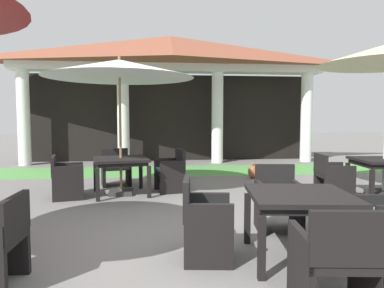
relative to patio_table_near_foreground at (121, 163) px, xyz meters
name	(u,v)px	position (x,y,z in m)	size (l,w,h in m)	color
ground_plane	(201,248)	(1.19, -2.99, -0.63)	(60.00, 60.00, 0.00)	slate
background_pavilion	(171,66)	(1.19, 4.75, 2.57)	(10.46, 2.43, 4.14)	white
lawn_strip	(174,171)	(1.19, 2.94, -0.63)	(12.26, 2.00, 0.01)	#519347
patio_table_near_foreground	(121,163)	(0.00, 0.00, 0.00)	(1.19, 1.19, 0.72)	black
patio_umbrella_near_foreground	(119,70)	(0.00, 0.00, 1.80)	(2.87, 2.87, 2.68)	#2D2D2D
patio_chair_near_foreground_west	(66,177)	(-0.99, -0.21, -0.24)	(0.66, 0.71, 0.80)	black
patio_chair_near_foreground_north	(116,168)	(-0.21, 0.99, -0.24)	(0.72, 0.69, 0.81)	black
patio_chair_near_foreground_east	(171,172)	(0.99, 0.21, -0.22)	(0.63, 0.68, 0.87)	black
patio_table_mid_right	(384,164)	(5.06, -0.64, -0.01)	(1.12, 1.12, 0.72)	black
patio_chair_mid_right_west	(332,176)	(4.06, -0.55, -0.24)	(0.63, 0.66, 0.81)	black
patio_table_far_back	(300,201)	(2.18, -3.42, 0.00)	(1.15, 1.15, 0.72)	black
patio_chair_far_back_west	(205,221)	(1.19, -3.30, -0.22)	(0.57, 0.63, 0.87)	black
patio_chair_far_back_south	(336,260)	(2.06, -4.41, -0.22)	(0.65, 0.64, 0.86)	black
patio_chair_far_back_north	(278,201)	(2.30, -2.43, -0.23)	(0.63, 0.63, 0.86)	black
terracotta_urn	(253,172)	(3.10, 1.52, -0.47)	(0.26, 0.26, 0.40)	brown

